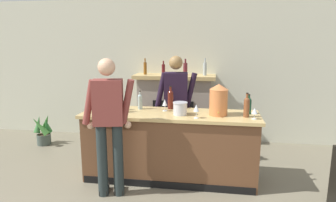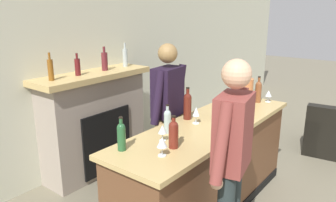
{
  "view_description": "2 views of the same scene",
  "coord_description": "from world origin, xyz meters",
  "px_view_note": "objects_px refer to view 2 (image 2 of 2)",
  "views": [
    {
      "loc": [
        0.56,
        -1.26,
        1.96
      ],
      "look_at": [
        -0.14,
        3.19,
        1.05
      ],
      "focal_mm": 32.0,
      "sensor_mm": 36.0,
      "label": 1
    },
    {
      "loc": [
        -2.74,
        1.16,
        2.09
      ],
      "look_at": [
        -0.12,
        3.21,
        1.14
      ],
      "focal_mm": 35.0,
      "sensor_mm": 36.0,
      "label": 2
    }
  ],
  "objects_px": {
    "ice_bucket_steel": "(224,113)",
    "wine_glass_by_dispenser": "(162,143)",
    "wine_glass_front_right": "(248,106)",
    "wine_bottle_riesling_slim": "(167,120)",
    "wine_bottle_burgundy_dark": "(188,105)",
    "fireplace_stone": "(95,122)",
    "wine_bottle_port_short": "(121,135)",
    "person_customer": "(231,164)",
    "wine_bottle_rose_blush": "(174,133)",
    "wine_glass_near_bucket": "(162,130)",
    "wine_glass_front_left": "(196,112)",
    "person_bartender": "(168,114)",
    "wine_glass_mid_counter": "(268,94)",
    "copper_dispenser": "(242,90)",
    "wine_bottle_cabernet_heavy": "(246,89)"
  },
  "relations": [
    {
      "from": "wine_bottle_rose_blush",
      "to": "wine_glass_mid_counter",
      "type": "bearing_deg",
      "value": -2.75
    },
    {
      "from": "fireplace_stone",
      "to": "copper_dispenser",
      "type": "xyz_separation_m",
      "value": [
        0.81,
        -1.63,
        0.51
      ]
    },
    {
      "from": "ice_bucket_steel",
      "to": "wine_glass_near_bucket",
      "type": "distance_m",
      "value": 0.82
    },
    {
      "from": "person_customer",
      "to": "wine_glass_front_left",
      "type": "height_order",
      "value": "person_customer"
    },
    {
      "from": "wine_bottle_port_short",
      "to": "wine_glass_front_left",
      "type": "bearing_deg",
      "value": -7.58
    },
    {
      "from": "person_bartender",
      "to": "wine_bottle_cabernet_heavy",
      "type": "relative_size",
      "value": 6.33
    },
    {
      "from": "wine_glass_front_left",
      "to": "person_bartender",
      "type": "bearing_deg",
      "value": 77.04
    },
    {
      "from": "copper_dispenser",
      "to": "wine_glass_mid_counter",
      "type": "xyz_separation_m",
      "value": [
        0.46,
        -0.14,
        -0.11
      ]
    },
    {
      "from": "person_customer",
      "to": "person_bartender",
      "type": "height_order",
      "value": "person_customer"
    },
    {
      "from": "person_customer",
      "to": "ice_bucket_steel",
      "type": "xyz_separation_m",
      "value": [
        0.83,
        0.51,
        0.09
      ]
    },
    {
      "from": "wine_glass_front_right",
      "to": "fireplace_stone",
      "type": "bearing_deg",
      "value": 106.06
    },
    {
      "from": "ice_bucket_steel",
      "to": "wine_glass_front_right",
      "type": "relative_size",
      "value": 1.09
    },
    {
      "from": "fireplace_stone",
      "to": "wine_bottle_port_short",
      "type": "distance_m",
      "value": 1.68
    },
    {
      "from": "wine_glass_mid_counter",
      "to": "wine_glass_front_left",
      "type": "bearing_deg",
      "value": 167.49
    },
    {
      "from": "wine_bottle_burgundy_dark",
      "to": "ice_bucket_steel",
      "type": "bearing_deg",
      "value": -61.34
    },
    {
      "from": "wine_glass_front_right",
      "to": "wine_glass_by_dispenser",
      "type": "bearing_deg",
      "value": 174.07
    },
    {
      "from": "wine_bottle_riesling_slim",
      "to": "wine_bottle_burgundy_dark",
      "type": "bearing_deg",
      "value": 10.43
    },
    {
      "from": "wine_bottle_cabernet_heavy",
      "to": "wine_glass_front_right",
      "type": "relative_size",
      "value": 1.51
    },
    {
      "from": "person_customer",
      "to": "person_bartender",
      "type": "distance_m",
      "value": 1.32
    },
    {
      "from": "ice_bucket_steel",
      "to": "wine_glass_by_dispenser",
      "type": "bearing_deg",
      "value": -178.87
    },
    {
      "from": "fireplace_stone",
      "to": "wine_bottle_riesling_slim",
      "type": "relative_size",
      "value": 6.0
    },
    {
      "from": "wine_glass_front_right",
      "to": "person_customer",
      "type": "bearing_deg",
      "value": -161.2
    },
    {
      "from": "wine_bottle_port_short",
      "to": "wine_glass_front_right",
      "type": "relative_size",
      "value": 1.57
    },
    {
      "from": "wine_bottle_port_short",
      "to": "wine_glass_by_dispenser",
      "type": "xyz_separation_m",
      "value": [
        0.12,
        -0.33,
        -0.02
      ]
    },
    {
      "from": "wine_glass_mid_counter",
      "to": "wine_bottle_cabernet_heavy",
      "type": "bearing_deg",
      "value": 100.2
    },
    {
      "from": "copper_dispenser",
      "to": "ice_bucket_steel",
      "type": "relative_size",
      "value": 2.14
    },
    {
      "from": "person_customer",
      "to": "wine_glass_mid_counter",
      "type": "distance_m",
      "value": 1.85
    },
    {
      "from": "wine_bottle_cabernet_heavy",
      "to": "wine_glass_front_right",
      "type": "bearing_deg",
      "value": -153.35
    },
    {
      "from": "ice_bucket_steel",
      "to": "wine_glass_front_left",
      "type": "height_order",
      "value": "ice_bucket_steel"
    },
    {
      "from": "person_bartender",
      "to": "wine_glass_near_bucket",
      "type": "height_order",
      "value": "person_bartender"
    },
    {
      "from": "wine_bottle_rose_blush",
      "to": "wine_bottle_cabernet_heavy",
      "type": "height_order",
      "value": "wine_bottle_rose_blush"
    },
    {
      "from": "wine_bottle_rose_blush",
      "to": "wine_glass_by_dispenser",
      "type": "relative_size",
      "value": 1.8
    },
    {
      "from": "person_customer",
      "to": "person_bartender",
      "type": "bearing_deg",
      "value": 58.68
    },
    {
      "from": "wine_bottle_cabernet_heavy",
      "to": "person_customer",
      "type": "bearing_deg",
      "value": -157.99
    },
    {
      "from": "wine_bottle_rose_blush",
      "to": "wine_glass_front_right",
      "type": "distance_m",
      "value": 1.09
    },
    {
      "from": "ice_bucket_steel",
      "to": "wine_glass_mid_counter",
      "type": "xyz_separation_m",
      "value": [
        0.97,
        -0.08,
        0.01
      ]
    },
    {
      "from": "wine_bottle_rose_blush",
      "to": "person_customer",
      "type": "bearing_deg",
      "value": -87.12
    },
    {
      "from": "copper_dispenser",
      "to": "ice_bucket_steel",
      "type": "height_order",
      "value": "copper_dispenser"
    },
    {
      "from": "person_customer",
      "to": "wine_bottle_rose_blush",
      "type": "xyz_separation_m",
      "value": [
        -0.03,
        0.51,
        0.13
      ]
    },
    {
      "from": "copper_dispenser",
      "to": "wine_bottle_riesling_slim",
      "type": "xyz_separation_m",
      "value": [
        -1.13,
        0.19,
        -0.09
      ]
    },
    {
      "from": "ice_bucket_steel",
      "to": "wine_bottle_port_short",
      "type": "bearing_deg",
      "value": 165.13
    },
    {
      "from": "wine_bottle_rose_blush",
      "to": "person_bartender",
      "type": "bearing_deg",
      "value": 40.73
    },
    {
      "from": "ice_bucket_steel",
      "to": "person_bartender",
      "type": "bearing_deg",
      "value": 102.98
    },
    {
      "from": "wine_bottle_cabernet_heavy",
      "to": "wine_glass_near_bucket",
      "type": "bearing_deg",
      "value": -179.04
    },
    {
      "from": "wine_bottle_port_short",
      "to": "wine_glass_mid_counter",
      "type": "height_order",
      "value": "wine_bottle_port_short"
    },
    {
      "from": "person_customer",
      "to": "wine_glass_by_dispenser",
      "type": "relative_size",
      "value": 11.37
    },
    {
      "from": "wine_bottle_rose_blush",
      "to": "wine_glass_front_left",
      "type": "bearing_deg",
      "value": 16.43
    },
    {
      "from": "ice_bucket_steel",
      "to": "wine_bottle_cabernet_heavy",
      "type": "distance_m",
      "value": 0.94
    },
    {
      "from": "wine_glass_near_bucket",
      "to": "copper_dispenser",
      "type": "bearing_deg",
      "value": -4.71
    },
    {
      "from": "fireplace_stone",
      "to": "person_bartender",
      "type": "relative_size",
      "value": 0.95
    }
  ]
}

